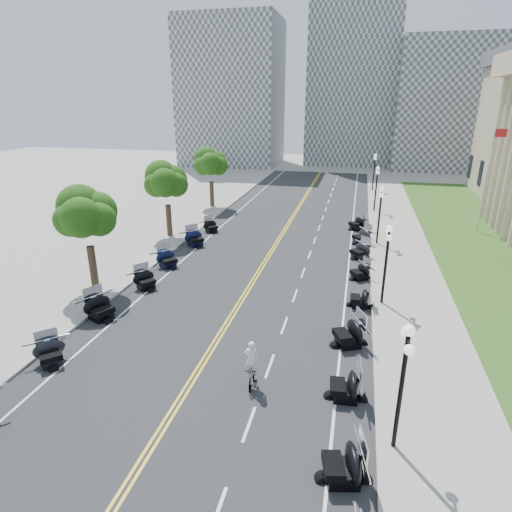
% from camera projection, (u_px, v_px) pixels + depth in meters
% --- Properties ---
extents(ground, '(160.00, 160.00, 0.00)m').
position_uv_depth(ground, '(230.00, 319.00, 24.74)').
color(ground, gray).
extents(road, '(16.00, 90.00, 0.01)m').
position_uv_depth(road, '(266.00, 260.00, 33.87)').
color(road, '#333335').
rests_on(road, ground).
extents(centerline_yellow_a, '(0.12, 90.00, 0.00)m').
position_uv_depth(centerline_yellow_a, '(265.00, 260.00, 33.89)').
color(centerline_yellow_a, yellow).
rests_on(centerline_yellow_a, road).
extents(centerline_yellow_b, '(0.12, 90.00, 0.00)m').
position_uv_depth(centerline_yellow_b, '(268.00, 260.00, 33.84)').
color(centerline_yellow_b, yellow).
rests_on(centerline_yellow_b, road).
extents(edge_line_north, '(0.12, 90.00, 0.00)m').
position_uv_depth(edge_line_north, '(348.00, 267.00, 32.47)').
color(edge_line_north, white).
rests_on(edge_line_north, road).
extents(edge_line_south, '(0.12, 90.00, 0.00)m').
position_uv_depth(edge_line_south, '(191.00, 253.00, 35.27)').
color(edge_line_south, white).
rests_on(edge_line_south, road).
extents(lane_dash_4, '(0.12, 2.00, 0.00)m').
position_uv_depth(lane_dash_4, '(249.00, 424.00, 16.73)').
color(lane_dash_4, white).
rests_on(lane_dash_4, road).
extents(lane_dash_5, '(0.12, 2.00, 0.00)m').
position_uv_depth(lane_dash_5, '(270.00, 366.00, 20.38)').
color(lane_dash_5, white).
rests_on(lane_dash_5, road).
extents(lane_dash_6, '(0.12, 2.00, 0.00)m').
position_uv_depth(lane_dash_6, '(284.00, 325.00, 24.04)').
color(lane_dash_6, white).
rests_on(lane_dash_6, road).
extents(lane_dash_7, '(0.12, 2.00, 0.00)m').
position_uv_depth(lane_dash_7, '(295.00, 296.00, 27.69)').
color(lane_dash_7, white).
rests_on(lane_dash_7, road).
extents(lane_dash_8, '(0.12, 2.00, 0.00)m').
position_uv_depth(lane_dash_8, '(303.00, 273.00, 31.34)').
color(lane_dash_8, white).
rests_on(lane_dash_8, road).
extents(lane_dash_9, '(0.12, 2.00, 0.00)m').
position_uv_depth(lane_dash_9, '(310.00, 255.00, 35.00)').
color(lane_dash_9, white).
rests_on(lane_dash_9, road).
extents(lane_dash_10, '(0.12, 2.00, 0.00)m').
position_uv_depth(lane_dash_10, '(315.00, 240.00, 38.65)').
color(lane_dash_10, white).
rests_on(lane_dash_10, road).
extents(lane_dash_11, '(0.12, 2.00, 0.00)m').
position_uv_depth(lane_dash_11, '(319.00, 228.00, 42.30)').
color(lane_dash_11, white).
rests_on(lane_dash_11, road).
extents(lane_dash_12, '(0.12, 2.00, 0.00)m').
position_uv_depth(lane_dash_12, '(323.00, 218.00, 45.95)').
color(lane_dash_12, white).
rests_on(lane_dash_12, road).
extents(lane_dash_13, '(0.12, 2.00, 0.00)m').
position_uv_depth(lane_dash_13, '(326.00, 209.00, 49.61)').
color(lane_dash_13, white).
rests_on(lane_dash_13, road).
extents(lane_dash_14, '(0.12, 2.00, 0.00)m').
position_uv_depth(lane_dash_14, '(328.00, 202.00, 53.26)').
color(lane_dash_14, white).
rests_on(lane_dash_14, road).
extents(lane_dash_15, '(0.12, 2.00, 0.00)m').
position_uv_depth(lane_dash_15, '(331.00, 195.00, 56.91)').
color(lane_dash_15, white).
rests_on(lane_dash_15, road).
extents(lane_dash_16, '(0.12, 2.00, 0.00)m').
position_uv_depth(lane_dash_16, '(333.00, 189.00, 60.57)').
color(lane_dash_16, white).
rests_on(lane_dash_16, road).
extents(lane_dash_17, '(0.12, 2.00, 0.00)m').
position_uv_depth(lane_dash_17, '(335.00, 184.00, 64.22)').
color(lane_dash_17, white).
rests_on(lane_dash_17, road).
extents(lane_dash_18, '(0.12, 2.00, 0.00)m').
position_uv_depth(lane_dash_18, '(336.00, 180.00, 67.87)').
color(lane_dash_18, white).
rests_on(lane_dash_18, road).
extents(lane_dash_19, '(0.12, 2.00, 0.00)m').
position_uv_depth(lane_dash_19, '(338.00, 176.00, 71.53)').
color(lane_dash_19, white).
rests_on(lane_dash_19, road).
extents(sidewalk_north, '(5.00, 90.00, 0.15)m').
position_uv_depth(sidewalk_north, '(405.00, 271.00, 31.55)').
color(sidewalk_north, '#9E9991').
rests_on(sidewalk_north, ground).
extents(sidewalk_south, '(5.00, 90.00, 0.15)m').
position_uv_depth(sidewalk_south, '(145.00, 249.00, 36.14)').
color(sidewalk_south, '#9E9991').
rests_on(sidewalk_south, ground).
extents(lawn, '(9.00, 60.00, 0.10)m').
position_uv_depth(lawn, '(481.00, 245.00, 37.33)').
color(lawn, '#356023').
rests_on(lawn, ground).
extents(distant_block_a, '(18.00, 14.00, 26.00)m').
position_uv_depth(distant_block_a, '(232.00, 94.00, 80.83)').
color(distant_block_a, gray).
rests_on(distant_block_a, ground).
extents(distant_block_b, '(16.00, 12.00, 30.00)m').
position_uv_depth(distant_block_b, '(352.00, 83.00, 80.81)').
color(distant_block_b, gray).
rests_on(distant_block_b, ground).
extents(distant_block_c, '(20.00, 14.00, 22.00)m').
position_uv_depth(distant_block_c, '(454.00, 105.00, 75.51)').
color(distant_block_c, gray).
rests_on(distant_block_c, ground).
extents(street_lamp_1, '(0.50, 1.20, 4.90)m').
position_uv_depth(street_lamp_1, '(401.00, 389.00, 14.66)').
color(street_lamp_1, black).
rests_on(street_lamp_1, sidewalk_north).
extents(street_lamp_2, '(0.50, 1.20, 4.90)m').
position_uv_depth(street_lamp_2, '(386.00, 265.00, 25.62)').
color(street_lamp_2, black).
rests_on(street_lamp_2, sidewalk_north).
extents(street_lamp_3, '(0.50, 1.20, 4.90)m').
position_uv_depth(street_lamp_3, '(379.00, 216.00, 36.58)').
color(street_lamp_3, black).
rests_on(street_lamp_3, sidewalk_north).
extents(street_lamp_4, '(0.50, 1.20, 4.90)m').
position_uv_depth(street_lamp_4, '(376.00, 189.00, 47.54)').
color(street_lamp_4, black).
rests_on(street_lamp_4, sidewalk_north).
extents(street_lamp_5, '(0.50, 1.20, 4.90)m').
position_uv_depth(street_lamp_5, '(374.00, 172.00, 58.50)').
color(street_lamp_5, black).
rests_on(street_lamp_5, sidewalk_north).
extents(flagpole, '(1.10, 0.20, 10.00)m').
position_uv_depth(flagpole, '(486.00, 180.00, 39.18)').
color(flagpole, silver).
rests_on(flagpole, ground).
extents(tree_2, '(4.80, 4.80, 9.20)m').
position_uv_depth(tree_2, '(86.00, 220.00, 27.12)').
color(tree_2, '#235619').
rests_on(tree_2, sidewalk_south).
extents(tree_3, '(4.80, 4.80, 9.20)m').
position_uv_depth(tree_3, '(167.00, 186.00, 38.08)').
color(tree_3, '#235619').
rests_on(tree_3, sidewalk_south).
extents(tree_4, '(4.80, 4.80, 9.20)m').
position_uv_depth(tree_4, '(211.00, 166.00, 49.04)').
color(tree_4, '#235619').
rests_on(tree_4, sidewalk_south).
extents(motorcycle_n_3, '(2.46, 2.46, 1.44)m').
position_uv_depth(motorcycle_n_3, '(343.00, 463.00, 14.05)').
color(motorcycle_n_3, black).
rests_on(motorcycle_n_3, road).
extents(motorcycle_n_4, '(2.14, 2.14, 1.38)m').
position_uv_depth(motorcycle_n_4, '(345.00, 384.00, 17.95)').
color(motorcycle_n_4, black).
rests_on(motorcycle_n_4, road).
extents(motorcycle_n_5, '(2.88, 2.88, 1.52)m').
position_uv_depth(motorcycle_n_5, '(349.00, 332.00, 21.86)').
color(motorcycle_n_5, black).
rests_on(motorcycle_n_5, road).
extents(motorcycle_n_6, '(1.87, 1.87, 1.28)m').
position_uv_depth(motorcycle_n_6, '(360.00, 297.00, 26.02)').
color(motorcycle_n_6, black).
rests_on(motorcycle_n_6, road).
extents(motorcycle_n_7, '(2.46, 2.46, 1.25)m').
position_uv_depth(motorcycle_n_7, '(360.00, 271.00, 30.05)').
color(motorcycle_n_7, black).
rests_on(motorcycle_n_7, road).
extents(motorcycle_n_8, '(2.83, 2.83, 1.40)m').
position_uv_depth(motorcycle_n_8, '(360.00, 250.00, 34.01)').
color(motorcycle_n_8, black).
rests_on(motorcycle_n_8, road).
extents(motorcycle_n_9, '(2.88, 2.88, 1.45)m').
position_uv_depth(motorcycle_n_9, '(362.00, 236.00, 37.49)').
color(motorcycle_n_9, black).
rests_on(motorcycle_n_9, road).
extents(motorcycle_n_10, '(2.83, 2.83, 1.43)m').
position_uv_depth(motorcycle_n_10, '(357.00, 223.00, 41.55)').
color(motorcycle_n_10, black).
rests_on(motorcycle_n_10, road).
extents(motorcycle_s_4, '(2.62, 2.62, 1.29)m').
position_uv_depth(motorcycle_s_4, '(50.00, 352.00, 20.34)').
color(motorcycle_s_4, black).
rests_on(motorcycle_s_4, road).
extents(motorcycle_s_5, '(2.88, 2.88, 1.50)m').
position_uv_depth(motorcycle_s_5, '(100.00, 307.00, 24.56)').
color(motorcycle_s_5, black).
rests_on(motorcycle_s_5, road).
extents(motorcycle_s_6, '(2.68, 2.68, 1.34)m').
position_uv_depth(motorcycle_s_6, '(145.00, 279.00, 28.55)').
color(motorcycle_s_6, black).
rests_on(motorcycle_s_6, road).
extents(motorcycle_s_7, '(2.77, 2.77, 1.39)m').
position_uv_depth(motorcycle_s_7, '(167.00, 258.00, 32.26)').
color(motorcycle_s_7, black).
rests_on(motorcycle_s_7, road).
extents(motorcycle_s_8, '(2.96, 2.96, 1.47)m').
position_uv_depth(motorcycle_s_8, '(195.00, 238.00, 36.91)').
color(motorcycle_s_8, black).
rests_on(motorcycle_s_8, road).
extents(motorcycle_s_9, '(2.49, 2.49, 1.23)m').
position_uv_depth(motorcycle_s_9, '(211.00, 226.00, 40.87)').
color(motorcycle_s_9, black).
rests_on(motorcycle_s_9, road).
extents(bicycle, '(0.64, 1.72, 1.01)m').
position_uv_depth(bicycle, '(252.00, 375.00, 18.87)').
color(bicycle, '#A51414').
rests_on(bicycle, road).
extents(cyclist_rider, '(0.68, 0.45, 1.86)m').
position_uv_depth(cyclist_rider, '(252.00, 347.00, 18.38)').
color(cyclist_rider, white).
rests_on(cyclist_rider, bicycle).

